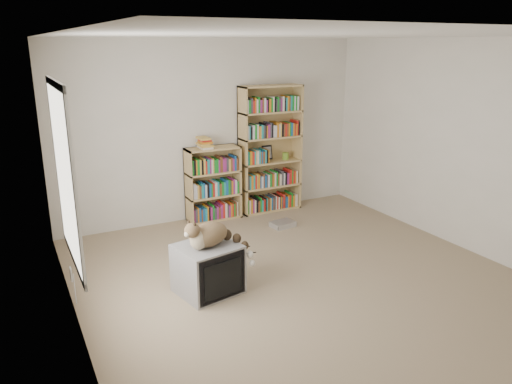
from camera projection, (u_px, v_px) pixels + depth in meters
name	position (u px, v px, depth m)	size (l,w,h in m)	color
floor	(307.00, 284.00, 5.24)	(4.50, 5.00, 0.01)	tan
wall_back	(213.00, 131.00, 7.01)	(4.50, 0.02, 2.50)	beige
wall_left	(69.00, 200.00, 3.90)	(0.02, 5.00, 2.50)	beige
wall_right	(472.00, 148.00, 5.86)	(0.02, 5.00, 2.50)	beige
ceiling	(315.00, 35.00, 4.52)	(4.50, 5.00, 0.02)	white
window	(65.00, 176.00, 4.03)	(0.02, 1.22, 1.52)	white
crt_tv	(208.00, 269.00, 5.01)	(0.67, 0.63, 0.51)	gray
cat	(215.00, 237.00, 4.92)	(0.72, 0.45, 0.52)	#352716
bookcase_tall	(270.00, 152.00, 7.36)	(0.93, 0.30, 1.86)	tan
bookcase_short	(213.00, 186.00, 7.07)	(0.76, 0.30, 1.05)	tan
book_stack	(204.00, 143.00, 6.81)	(0.18, 0.24, 0.16)	red
green_mug	(285.00, 156.00, 7.48)	(0.09, 0.09, 0.10)	olive
framed_print	(267.00, 152.00, 7.43)	(0.16, 0.01, 0.21)	black
dvd_player	(283.00, 224.00, 6.87)	(0.32, 0.23, 0.07)	silver
wall_outlet	(71.00, 274.00, 4.74)	(0.01, 0.08, 0.13)	silver
floor_cables	(226.00, 247.00, 6.18)	(1.20, 0.70, 0.01)	black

